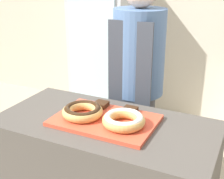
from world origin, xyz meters
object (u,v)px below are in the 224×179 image
at_px(serving_tray, 105,120).
at_px(donut_light_glaze, 124,120).
at_px(brownie_back_left, 101,104).
at_px(baker_person, 138,83).
at_px(beverage_fridge, 104,49).
at_px(brownie_back_right, 130,110).
at_px(donut_chocolate_glaze, 83,111).

height_order(serving_tray, donut_light_glaze, donut_light_glaze).
height_order(serving_tray, brownie_back_left, brownie_back_left).
height_order(baker_person, beverage_fridge, baker_person).
distance_m(brownie_back_left, beverage_fridge, 1.79).
relative_size(brownie_back_left, baker_person, 0.05).
relative_size(serving_tray, donut_light_glaze, 2.45).
bearing_deg(brownie_back_right, brownie_back_left, 180.00).
height_order(donut_chocolate_glaze, baker_person, baker_person).
relative_size(serving_tray, beverage_fridge, 0.36).
height_order(donut_chocolate_glaze, brownie_back_left, donut_chocolate_glaze).
height_order(donut_light_glaze, beverage_fridge, beverage_fridge).
bearing_deg(donut_chocolate_glaze, donut_light_glaze, 0.00).
relative_size(serving_tray, brownie_back_right, 7.25).
xyz_separation_m(donut_light_glaze, brownie_back_right, (-0.04, 0.18, -0.02)).
distance_m(donut_chocolate_glaze, brownie_back_right, 0.30).
bearing_deg(beverage_fridge, brownie_back_right, -57.83).
bearing_deg(brownie_back_left, brownie_back_right, 0.00).
height_order(donut_chocolate_glaze, brownie_back_right, donut_chocolate_glaze).
bearing_deg(baker_person, brownie_back_left, -99.58).
bearing_deg(brownie_back_left, serving_tray, -54.94).
height_order(serving_tray, baker_person, baker_person).
height_order(brownie_back_right, beverage_fridge, beverage_fridge).
distance_m(donut_light_glaze, brownie_back_right, 0.18).
height_order(brownie_back_left, brownie_back_right, same).
bearing_deg(brownie_back_left, beverage_fridge, 116.56).
xyz_separation_m(donut_chocolate_glaze, beverage_fridge, (-0.77, 1.78, -0.08)).
bearing_deg(brownie_back_left, baker_person, 80.42).
xyz_separation_m(donut_light_glaze, beverage_fridge, (-1.04, 1.78, -0.08)).
distance_m(brownie_back_right, baker_person, 0.48).
distance_m(serving_tray, donut_light_glaze, 0.15).
distance_m(donut_chocolate_glaze, donut_light_glaze, 0.28).
bearing_deg(baker_person, beverage_fridge, 127.66).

